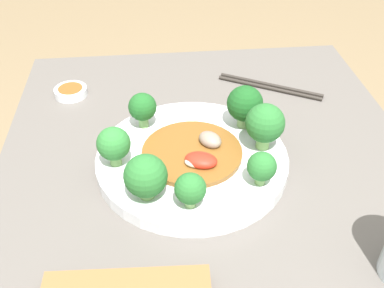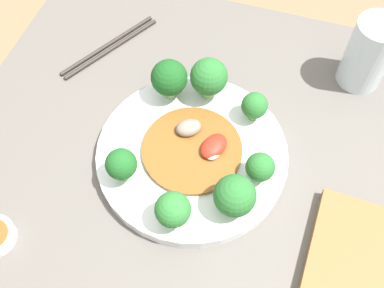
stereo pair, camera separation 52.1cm
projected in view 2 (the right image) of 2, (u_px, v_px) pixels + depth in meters
ground_plane at (208, 278)px, 1.37m from camera, size 8.00×8.00×0.00m
table at (213, 234)px, 1.04m from camera, size 0.84×0.66×0.78m
plate at (192, 154)px, 0.69m from camera, size 0.29×0.29×0.02m
broccoli_north at (209, 77)px, 0.70m from camera, size 0.06×0.06×0.07m
broccoli_northwest at (169, 78)px, 0.70m from camera, size 0.06×0.06×0.07m
broccoli_southwest at (121, 165)px, 0.62m from camera, size 0.05×0.05×0.06m
broccoli_east at (260, 167)px, 0.63m from camera, size 0.04×0.04×0.05m
broccoli_northeast at (254, 106)px, 0.68m from camera, size 0.04×0.04×0.05m
broccoli_south at (173, 210)px, 0.59m from camera, size 0.05×0.05×0.06m
broccoli_southeast at (235, 196)px, 0.60m from camera, size 0.06×0.06×0.07m
stirfry_center at (196, 147)px, 0.67m from camera, size 0.15×0.15×0.03m
drinking_glass at (369, 54)px, 0.72m from camera, size 0.07×0.07×0.12m
chopsticks at (110, 47)px, 0.81m from camera, size 0.12×0.19×0.01m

